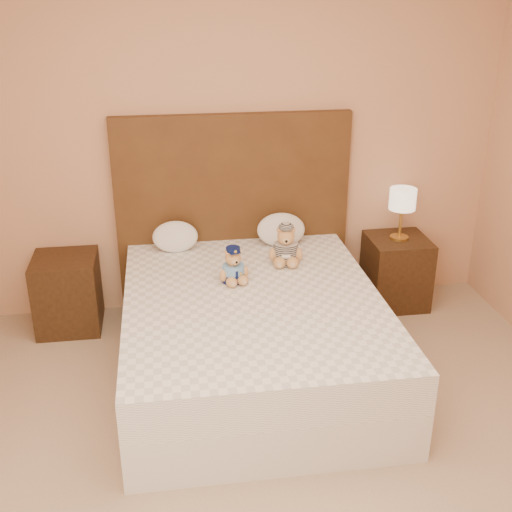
{
  "coord_description": "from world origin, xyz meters",
  "views": [
    {
      "loc": [
        -0.52,
        -2.34,
        2.38
      ],
      "look_at": [
        0.06,
        1.45,
        0.72
      ],
      "focal_mm": 45.0,
      "sensor_mm": 36.0,
      "label": 1
    }
  ],
  "objects_px": {
    "teddy_prisoner": "(286,245)",
    "teddy_police": "(233,265)",
    "bed": "(253,335)",
    "nightstand_left": "(68,293)",
    "lamp": "(402,202)",
    "nightstand_right": "(396,271)",
    "pillow_right": "(281,228)",
    "pillow_left": "(175,235)"
  },
  "relations": [
    {
      "from": "lamp",
      "to": "pillow_left",
      "type": "height_order",
      "value": "lamp"
    },
    {
      "from": "bed",
      "to": "nightstand_right",
      "type": "bearing_deg",
      "value": 32.62
    },
    {
      "from": "nightstand_left",
      "to": "pillow_right",
      "type": "distance_m",
      "value": 1.63
    },
    {
      "from": "bed",
      "to": "pillow_right",
      "type": "bearing_deg",
      "value": 68.08
    },
    {
      "from": "bed",
      "to": "nightstand_right",
      "type": "relative_size",
      "value": 3.64
    },
    {
      "from": "nightstand_right",
      "to": "teddy_prisoner",
      "type": "xyz_separation_m",
      "value": [
        -0.95,
        -0.32,
        0.41
      ]
    },
    {
      "from": "pillow_left",
      "to": "teddy_police",
      "type": "bearing_deg",
      "value": -59.15
    },
    {
      "from": "teddy_police",
      "to": "pillow_right",
      "type": "xyz_separation_m",
      "value": [
        0.43,
        0.59,
        0.01
      ]
    },
    {
      "from": "bed",
      "to": "pillow_right",
      "type": "relative_size",
      "value": 5.56
    },
    {
      "from": "lamp",
      "to": "pillow_left",
      "type": "bearing_deg",
      "value": 178.99
    },
    {
      "from": "lamp",
      "to": "teddy_police",
      "type": "height_order",
      "value": "lamp"
    },
    {
      "from": "teddy_prisoner",
      "to": "pillow_left",
      "type": "relative_size",
      "value": 0.84
    },
    {
      "from": "teddy_prisoner",
      "to": "pillow_left",
      "type": "height_order",
      "value": "teddy_prisoner"
    },
    {
      "from": "nightstand_right",
      "to": "lamp",
      "type": "height_order",
      "value": "lamp"
    },
    {
      "from": "nightstand_left",
      "to": "pillow_right",
      "type": "relative_size",
      "value": 1.53
    },
    {
      "from": "teddy_prisoner",
      "to": "pillow_right",
      "type": "relative_size",
      "value": 0.77
    },
    {
      "from": "teddy_prisoner",
      "to": "teddy_police",
      "type": "bearing_deg",
      "value": -140.04
    },
    {
      "from": "bed",
      "to": "lamp",
      "type": "distance_m",
      "value": 1.59
    },
    {
      "from": "teddy_police",
      "to": "teddy_prisoner",
      "type": "xyz_separation_m",
      "value": [
        0.39,
        0.24,
        0.02
      ]
    },
    {
      "from": "nightstand_right",
      "to": "teddy_police",
      "type": "distance_m",
      "value": 1.51
    },
    {
      "from": "teddy_prisoner",
      "to": "bed",
      "type": "bearing_deg",
      "value": -113.69
    },
    {
      "from": "nightstand_left",
      "to": "lamp",
      "type": "height_order",
      "value": "lamp"
    },
    {
      "from": "pillow_left",
      "to": "nightstand_right",
      "type": "bearing_deg",
      "value": -1.01
    },
    {
      "from": "teddy_prisoner",
      "to": "nightstand_right",
      "type": "bearing_deg",
      "value": 27.13
    },
    {
      "from": "nightstand_right",
      "to": "pillow_left",
      "type": "height_order",
      "value": "pillow_left"
    },
    {
      "from": "pillow_left",
      "to": "bed",
      "type": "bearing_deg",
      "value": -61.55
    },
    {
      "from": "teddy_police",
      "to": "lamp",
      "type": "bearing_deg",
      "value": 8.86
    },
    {
      "from": "bed",
      "to": "teddy_police",
      "type": "distance_m",
      "value": 0.47
    },
    {
      "from": "pillow_left",
      "to": "pillow_right",
      "type": "height_order",
      "value": "pillow_right"
    },
    {
      "from": "nightstand_right",
      "to": "pillow_right",
      "type": "distance_m",
      "value": 1.0
    },
    {
      "from": "pillow_right",
      "to": "lamp",
      "type": "bearing_deg",
      "value": -1.88
    },
    {
      "from": "teddy_prisoner",
      "to": "nightstand_left",
      "type": "bearing_deg",
      "value": 176.7
    },
    {
      "from": "nightstand_left",
      "to": "lamp",
      "type": "xyz_separation_m",
      "value": [
        2.5,
        0.0,
        0.57
      ]
    },
    {
      "from": "teddy_police",
      "to": "pillow_left",
      "type": "height_order",
      "value": "teddy_police"
    },
    {
      "from": "lamp",
      "to": "pillow_right",
      "type": "distance_m",
      "value": 0.93
    },
    {
      "from": "nightstand_left",
      "to": "teddy_police",
      "type": "distance_m",
      "value": 1.35
    },
    {
      "from": "nightstand_right",
      "to": "lamp",
      "type": "bearing_deg",
      "value": 180.0
    },
    {
      "from": "bed",
      "to": "teddy_police",
      "type": "relative_size",
      "value": 8.25
    },
    {
      "from": "nightstand_right",
      "to": "pillow_right",
      "type": "height_order",
      "value": "pillow_right"
    },
    {
      "from": "teddy_police",
      "to": "pillow_right",
      "type": "distance_m",
      "value": 0.73
    },
    {
      "from": "lamp",
      "to": "pillow_left",
      "type": "xyz_separation_m",
      "value": [
        -1.7,
        0.03,
        -0.18
      ]
    },
    {
      "from": "bed",
      "to": "pillow_left",
      "type": "height_order",
      "value": "pillow_left"
    }
  ]
}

